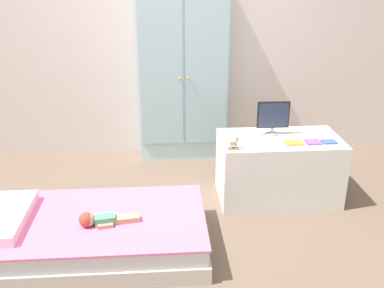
{
  "coord_description": "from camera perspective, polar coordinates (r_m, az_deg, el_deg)",
  "views": [
    {
      "loc": [
        0.07,
        -2.73,
        1.81
      ],
      "look_at": [
        0.3,
        0.38,
        0.54
      ],
      "focal_mm": 40.88,
      "sensor_mm": 36.0,
      "label": 1
    }
  ],
  "objects": [
    {
      "name": "rocking_horse_toy",
      "position": [
        3.3,
        5.57,
        0.07
      ],
      "size": [
        0.08,
        0.04,
        0.1
      ],
      "color": "#8E6642",
      "rests_on": "tv_stand"
    },
    {
      "name": "back_wall",
      "position": [
        4.33,
        -5.33,
        15.94
      ],
      "size": [
        6.4,
        0.05,
        2.7
      ],
      "primitive_type": "cube",
      "color": "silver",
      "rests_on": "ground_plane"
    },
    {
      "name": "tv_stand",
      "position": [
        3.69,
        11.17,
        -3.11
      ],
      "size": [
        0.97,
        0.54,
        0.53
      ],
      "primitive_type": "cube",
      "color": "silver",
      "rests_on": "ground_plane"
    },
    {
      "name": "pillow",
      "position": [
        3.18,
        -23.51,
        -8.74
      ],
      "size": [
        0.32,
        0.61,
        0.07
      ],
      "primitive_type": "cube",
      "color": "silver",
      "rests_on": "bed"
    },
    {
      "name": "ground_plane",
      "position": [
        3.28,
        -4.85,
        -11.65
      ],
      "size": [
        10.0,
        10.0,
        0.02
      ],
      "primitive_type": "cube",
      "color": "brown"
    },
    {
      "name": "book_purple",
      "position": [
        3.54,
        15.52,
        0.24
      ],
      "size": [
        0.12,
        0.1,
        0.02
      ],
      "primitive_type": "cube",
      "color": "#8E51B2",
      "rests_on": "tv_stand"
    },
    {
      "name": "tv_monitor",
      "position": [
        3.6,
        10.55,
        3.6
      ],
      "size": [
        0.26,
        0.1,
        0.28
      ],
      "color": "#99999E",
      "rests_on": "tv_stand"
    },
    {
      "name": "bed",
      "position": [
        3.12,
        -12.87,
        -11.35
      ],
      "size": [
        1.55,
        0.86,
        0.24
      ],
      "color": "beige",
      "rests_on": "ground_plane"
    },
    {
      "name": "book_orange",
      "position": [
        3.49,
        13.14,
        0.15
      ],
      "size": [
        0.14,
        0.1,
        0.01
      ],
      "primitive_type": "cube",
      "color": "orange",
      "rests_on": "tv_stand"
    },
    {
      "name": "book_blue",
      "position": [
        3.58,
        17.45,
        0.28
      ],
      "size": [
        0.11,
        0.08,
        0.01
      ],
      "primitive_type": "cube",
      "color": "blue",
      "rests_on": "tv_stand"
    },
    {
      "name": "doll",
      "position": [
        2.95,
        -12.16,
        -9.63
      ],
      "size": [
        0.39,
        0.15,
        0.1
      ],
      "color": "#4CA375",
      "rests_on": "bed"
    },
    {
      "name": "wardrobe",
      "position": [
        4.25,
        -1.15,
        9.05
      ],
      "size": [
        0.85,
        0.28,
        1.69
      ],
      "color": "silver",
      "rests_on": "ground_plane"
    }
  ]
}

